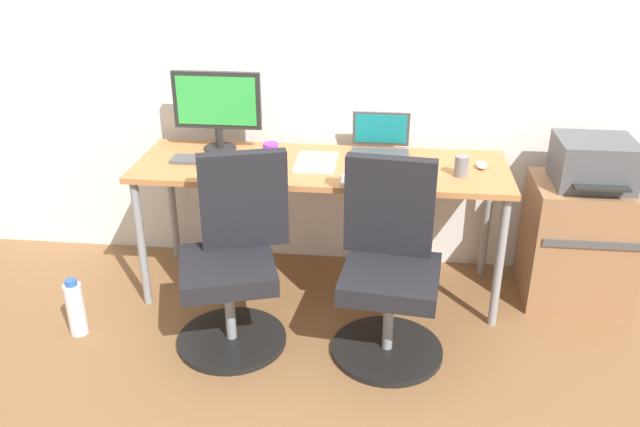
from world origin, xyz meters
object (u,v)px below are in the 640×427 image
(water_bottle_on_floor, at_px, (76,308))
(side_cabinet, at_px, (578,242))
(printer, at_px, (593,162))
(office_chair_left, at_px, (234,262))
(open_laptop, at_px, (380,145))
(office_chair_right, at_px, (389,270))
(desktop_monitor, at_px, (217,105))
(coffee_mug, at_px, (271,152))

(water_bottle_on_floor, bearing_deg, side_cabinet, 13.97)
(side_cabinet, height_order, printer, printer)
(office_chair_left, xyz_separation_m, printer, (1.75, 0.57, 0.37))
(side_cabinet, bearing_deg, open_laptop, 173.88)
(open_laptop, bearing_deg, office_chair_right, -83.65)
(water_bottle_on_floor, bearing_deg, desktop_monitor, 51.53)
(printer, bearing_deg, office_chair_left, -162.01)
(office_chair_right, distance_m, printer, 1.21)
(water_bottle_on_floor, relative_size, coffee_mug, 3.37)
(side_cabinet, distance_m, printer, 0.46)
(office_chair_left, xyz_separation_m, water_bottle_on_floor, (-0.81, -0.07, -0.28))
(printer, relative_size, desktop_monitor, 0.83)
(coffee_mug, bearing_deg, desktop_monitor, 156.19)
(office_chair_right, bearing_deg, printer, 29.32)
(printer, relative_size, open_laptop, 1.29)
(printer, distance_m, desktop_monitor, 1.98)
(water_bottle_on_floor, distance_m, coffee_mug, 1.27)
(printer, xyz_separation_m, desktop_monitor, (-1.97, 0.11, 0.21))
(office_chair_left, height_order, printer, office_chair_left)
(desktop_monitor, bearing_deg, side_cabinet, -3.14)
(printer, height_order, open_laptop, open_laptop)
(office_chair_left, xyz_separation_m, coffee_mug, (0.09, 0.54, 0.37))
(office_chair_right, bearing_deg, desktop_monitor, 144.89)
(water_bottle_on_floor, height_order, desktop_monitor, desktop_monitor)
(coffee_mug, bearing_deg, side_cabinet, 1.01)
(desktop_monitor, xyz_separation_m, coffee_mug, (0.31, -0.14, -0.20))
(office_chair_left, xyz_separation_m, open_laptop, (0.67, 0.69, 0.38))
(water_bottle_on_floor, relative_size, desktop_monitor, 0.65)
(office_chair_left, distance_m, water_bottle_on_floor, 0.86)
(printer, bearing_deg, water_bottle_on_floor, -166.05)
(side_cabinet, distance_m, coffee_mug, 1.72)
(open_laptop, bearing_deg, printer, -6.17)
(open_laptop, xyz_separation_m, coffee_mug, (-0.57, -0.15, -0.01))
(office_chair_right, relative_size, open_laptop, 3.03)
(water_bottle_on_floor, bearing_deg, office_chair_right, 2.57)
(office_chair_right, distance_m, water_bottle_on_floor, 1.58)
(office_chair_left, relative_size, office_chair_right, 1.00)
(side_cabinet, xyz_separation_m, coffee_mug, (-1.66, -0.03, 0.46))
(side_cabinet, height_order, coffee_mug, coffee_mug)
(office_chair_left, relative_size, side_cabinet, 1.39)
(office_chair_left, height_order, office_chair_right, same)
(water_bottle_on_floor, xyz_separation_m, open_laptop, (1.48, 0.75, 0.66))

